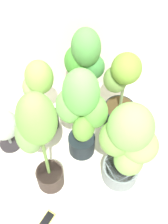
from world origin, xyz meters
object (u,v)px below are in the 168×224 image
floor_fan (4,126)px  potted_plant_back_left (40,93)px  potted_plant_back_right (121,93)px  potted_plant_back_center (85,66)px  potted_plant_center (82,112)px  potted_plant_front_right (127,145)px  nutrient_bottle (149,148)px  cell_phone (47,220)px  potted_plant_front_left (39,139)px

floor_fan → potted_plant_back_left: bearing=111.1°
potted_plant_back_right → potted_plant_back_left: bearing=179.0°
potted_plant_back_center → potted_plant_back_left: 0.39m
potted_plant_back_left → floor_fan: (-0.29, -0.18, -0.16)m
potted_plant_center → potted_plant_back_center: bearing=83.0°
potted_plant_front_right → nutrient_bottle: 0.47m
cell_phone → floor_fan: 0.76m
potted_plant_back_center → potted_plant_back_left: potted_plant_back_center is taller
potted_plant_back_right → potted_plant_front_right: 0.53m
potted_plant_back_right → potted_plant_back_left: size_ratio=1.03×
potted_plant_front_left → potted_plant_front_right: bearing=0.1°
potted_plant_front_left → cell_phone: potted_plant_front_left is taller
potted_plant_back_left → potted_plant_front_left: potted_plant_front_left is taller
potted_plant_back_center → potted_plant_front_right: bearing=-71.8°
floor_fan → potted_plant_back_center: bearing=106.8°
floor_fan → cell_phone: bearing=14.6°
potted_plant_back_center → potted_plant_back_right: (0.27, -0.16, -0.15)m
potted_plant_back_left → potted_plant_back_center: bearing=23.4°
potted_plant_center → potted_plant_front_right: bearing=-42.1°
potted_plant_back_center → potted_plant_front_right: 0.72m
potted_plant_back_right → potted_plant_front_right: size_ratio=0.90×
potted_plant_back_left → potted_plant_center: bearing=-43.3°
potted_plant_back_left → cell_phone: bearing=-89.3°
potted_plant_center → cell_phone: (-0.29, -0.54, -0.53)m
potted_plant_back_right → potted_plant_front_left: 0.82m
potted_plant_front_right → potted_plant_back_center: bearing=108.2°
potted_plant_back_left → nutrient_bottle: size_ratio=3.09×
cell_phone → potted_plant_back_center: bearing=-73.6°
potted_plant_front_right → potted_plant_front_left: bearing=-179.9°
potted_plant_back_left → nutrient_bottle: bearing=-24.0°
potted_plant_center → nutrient_bottle: 0.67m
potted_plant_back_right → nutrient_bottle: potted_plant_back_right is taller
potted_plant_center → floor_fan: size_ratio=2.26×
potted_plant_front_right → cell_phone: (-0.56, -0.29, -0.48)m
potted_plant_front_right → nutrient_bottle: size_ratio=3.54×
potted_plant_back_center → cell_phone: size_ratio=5.51×
potted_plant_front_right → floor_fan: 0.95m
potted_plant_front_left → floor_fan: (-0.32, 0.35, -0.36)m
potted_plant_back_left → potted_plant_front_right: size_ratio=0.87×
potted_plant_back_center → potted_plant_front_left: 0.76m
potted_plant_center → potted_plant_front_right: (0.28, -0.25, -0.05)m
potted_plant_center → potted_plant_back_right: bearing=40.0°
potted_plant_back_center → floor_fan: potted_plant_back_center is taller
potted_plant_back_center → potted_plant_front_left: (-0.32, -0.68, 0.10)m
cell_phone → floor_fan: floor_fan is taller
potted_plant_back_left → floor_fan: 0.38m
potted_plant_back_center → potted_plant_front_left: bearing=-115.4°
potted_plant_back_right → floor_fan: bearing=-169.5°
potted_plant_front_right → nutrient_bottle: (0.24, 0.17, -0.37)m
cell_phone → floor_fan: size_ratio=0.39×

